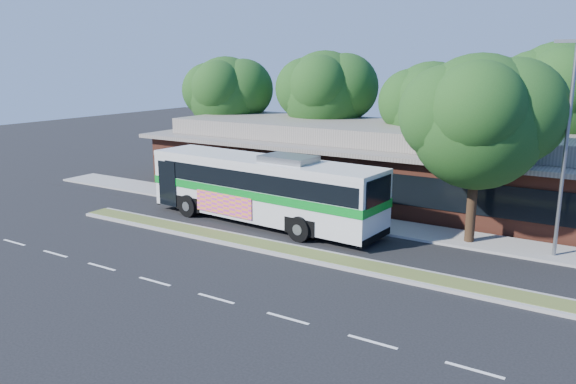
% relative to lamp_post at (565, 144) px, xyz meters
% --- Properties ---
extents(ground, '(120.00, 120.00, 0.00)m').
position_rel_lamp_post_xyz_m(ground, '(-9.56, -6.00, -4.90)').
color(ground, black).
rests_on(ground, ground).
extents(median_strip, '(26.00, 1.10, 0.15)m').
position_rel_lamp_post_xyz_m(median_strip, '(-9.56, -5.40, -4.83)').
color(median_strip, '#485C27').
rests_on(median_strip, ground).
extents(sidewalk, '(44.00, 2.60, 0.12)m').
position_rel_lamp_post_xyz_m(sidewalk, '(-9.56, 0.40, -4.84)').
color(sidewalk, gray).
rests_on(sidewalk, ground).
extents(parking_lot, '(14.00, 12.00, 0.01)m').
position_rel_lamp_post_xyz_m(parking_lot, '(-27.56, 4.00, -4.90)').
color(parking_lot, black).
rests_on(parking_lot, ground).
extents(plaza_building, '(33.20, 11.20, 4.45)m').
position_rel_lamp_post_xyz_m(plaza_building, '(-9.56, 6.99, -2.77)').
color(plaza_building, brown).
rests_on(plaza_building, ground).
extents(lamp_post, '(0.93, 0.18, 9.07)m').
position_rel_lamp_post_xyz_m(lamp_post, '(0.00, 0.00, 0.00)').
color(lamp_post, slate).
rests_on(lamp_post, ground).
extents(tree_bg_a, '(6.47, 5.80, 8.63)m').
position_rel_lamp_post_xyz_m(tree_bg_a, '(-24.15, 9.14, 0.97)').
color(tree_bg_a, black).
rests_on(tree_bg_a, ground).
extents(tree_bg_b, '(6.69, 6.00, 9.00)m').
position_rel_lamp_post_xyz_m(tree_bg_b, '(-16.13, 10.14, 1.24)').
color(tree_bg_b, black).
rests_on(tree_bg_b, ground).
extents(tree_bg_c, '(6.24, 5.60, 8.26)m').
position_rel_lamp_post_xyz_m(tree_bg_c, '(-8.16, 9.13, 0.69)').
color(tree_bg_c, black).
rests_on(tree_bg_c, ground).
extents(tree_bg_d, '(6.91, 6.20, 9.37)m').
position_rel_lamp_post_xyz_m(tree_bg_d, '(-1.12, 10.15, 1.52)').
color(tree_bg_d, black).
rests_on(tree_bg_d, ground).
extents(transit_bus, '(13.40, 3.81, 3.72)m').
position_rel_lamp_post_xyz_m(transit_bus, '(-13.51, -2.21, -2.83)').
color(transit_bus, silver).
rests_on(transit_bus, ground).
extents(sedan, '(4.41, 1.88, 1.27)m').
position_rel_lamp_post_xyz_m(sedan, '(-21.43, 3.96, -4.27)').
color(sedan, silver).
rests_on(sedan, ground).
extents(sidewalk_tree, '(6.67, 5.98, 8.61)m').
position_rel_lamp_post_xyz_m(sidewalk_tree, '(-3.13, 0.19, 0.86)').
color(sidewalk_tree, black).
rests_on(sidewalk_tree, ground).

